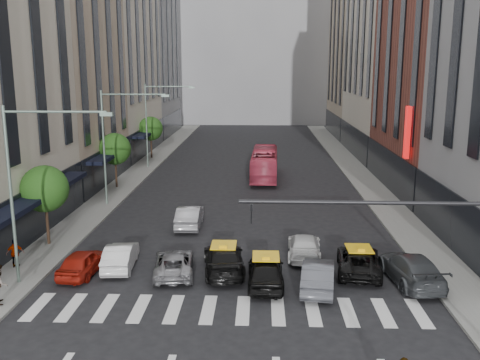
# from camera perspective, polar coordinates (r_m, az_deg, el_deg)

# --- Properties ---
(ground) EXTENTS (160.00, 160.00, 0.00)m
(ground) POSITION_cam_1_polar(r_m,az_deg,el_deg) (23.96, -1.28, -15.24)
(ground) COLOR black
(ground) RESTS_ON ground
(sidewalk_left) EXTENTS (3.00, 96.00, 0.15)m
(sidewalk_left) POSITION_cam_1_polar(r_m,az_deg,el_deg) (53.94, -11.61, 0.15)
(sidewalk_left) COLOR slate
(sidewalk_left) RESTS_ON ground
(sidewalk_right) EXTENTS (3.00, 96.00, 0.15)m
(sidewalk_right) POSITION_cam_1_polar(r_m,az_deg,el_deg) (53.37, 13.14, -0.05)
(sidewalk_right) COLOR slate
(sidewalk_right) RESTS_ON ground
(building_left_b) EXTENTS (8.00, 16.00, 24.00)m
(building_left_b) POSITION_cam_1_polar(r_m,az_deg,el_deg) (52.56, -18.67, 12.55)
(building_left_b) COLOR tan
(building_left_b) RESTS_ON ground
(building_left_c) EXTENTS (8.00, 20.00, 36.00)m
(building_left_c) POSITION_cam_1_polar(r_m,az_deg,el_deg) (70.05, -13.62, 17.49)
(building_left_c) COLOR beige
(building_left_c) RESTS_ON ground
(building_left_d) EXTENTS (8.00, 18.00, 30.00)m
(building_left_d) POSITION_cam_1_polar(r_m,az_deg,el_deg) (88.26, -10.11, 14.50)
(building_left_d) COLOR gray
(building_left_d) RESTS_ON ground
(building_right_b) EXTENTS (8.00, 18.00, 26.00)m
(building_right_b) POSITION_cam_1_polar(r_m,az_deg,el_deg) (50.76, 20.79, 13.58)
(building_right_b) COLOR brown
(building_right_b) RESTS_ON ground
(building_right_d) EXTENTS (8.00, 18.00, 28.00)m
(building_right_d) POSITION_cam_1_polar(r_m,az_deg,el_deg) (87.71, 12.87, 13.75)
(building_right_d) COLOR tan
(building_right_d) RESTS_ON ground
(building_far) EXTENTS (30.00, 10.00, 36.00)m
(building_far) POSITION_cam_1_polar(r_m,az_deg,el_deg) (106.48, 1.54, 15.84)
(building_far) COLOR gray
(building_far) RESTS_ON ground
(tree_near) EXTENTS (2.88, 2.88, 4.95)m
(tree_near) POSITION_cam_1_polar(r_m,az_deg,el_deg) (34.68, -20.11, -0.90)
(tree_near) COLOR black
(tree_near) RESTS_ON sidewalk_left
(tree_mid) EXTENTS (2.88, 2.88, 4.95)m
(tree_mid) POSITION_cam_1_polar(r_m,az_deg,el_deg) (49.58, -13.20, 3.24)
(tree_mid) COLOR black
(tree_mid) RESTS_ON sidewalk_left
(tree_far) EXTENTS (2.88, 2.88, 4.95)m
(tree_far) POSITION_cam_1_polar(r_m,az_deg,el_deg) (65.01, -9.51, 5.42)
(tree_far) COLOR black
(tree_far) RESTS_ON sidewalk_left
(streetlamp_near) EXTENTS (5.38, 0.25, 9.00)m
(streetlamp_near) POSITION_cam_1_polar(r_m,az_deg,el_deg) (28.15, -21.67, 0.79)
(streetlamp_near) COLOR gray
(streetlamp_near) RESTS_ON sidewalk_left
(streetlamp_mid) EXTENTS (5.38, 0.25, 9.00)m
(streetlamp_mid) POSITION_cam_1_polar(r_m,az_deg,el_deg) (43.09, -13.17, 4.97)
(streetlamp_mid) COLOR gray
(streetlamp_mid) RESTS_ON sidewalk_left
(streetlamp_far) EXTENTS (5.38, 0.25, 9.00)m
(streetlamp_far) POSITION_cam_1_polar(r_m,az_deg,el_deg) (58.59, -9.07, 6.94)
(streetlamp_far) COLOR gray
(streetlamp_far) RESTS_ON sidewalk_left
(traffic_signal) EXTENTS (10.10, 0.20, 6.00)m
(traffic_signal) POSITION_cam_1_polar(r_m,az_deg,el_deg) (22.20, 18.84, -5.68)
(traffic_signal) COLOR black
(traffic_signal) RESTS_ON ground
(liberty_sign) EXTENTS (0.30, 0.70, 4.00)m
(liberty_sign) POSITION_cam_1_polar(r_m,az_deg,el_deg) (43.05, 17.43, 4.86)
(liberty_sign) COLOR red
(liberty_sign) RESTS_ON ground
(car_red) EXTENTS (1.97, 4.13, 1.36)m
(car_red) POSITION_cam_1_polar(r_m,az_deg,el_deg) (30.19, -16.44, -8.41)
(car_red) COLOR maroon
(car_red) RESTS_ON ground
(car_white_front) EXTENTS (1.82, 4.34, 1.40)m
(car_white_front) POSITION_cam_1_polar(r_m,az_deg,el_deg) (30.60, -12.62, -7.89)
(car_white_front) COLOR silver
(car_white_front) RESTS_ON ground
(car_silver) EXTENTS (2.62, 4.72, 1.25)m
(car_silver) POSITION_cam_1_polar(r_m,az_deg,el_deg) (29.21, -7.06, -8.81)
(car_silver) COLOR gray
(car_silver) RESTS_ON ground
(taxi_left) EXTENTS (2.70, 5.43, 1.52)m
(taxi_left) POSITION_cam_1_polar(r_m,az_deg,el_deg) (29.28, -1.74, -8.39)
(taxi_left) COLOR black
(taxi_left) RESTS_ON ground
(taxi_center) EXTENTS (1.84, 4.53, 1.54)m
(taxi_center) POSITION_cam_1_polar(r_m,az_deg,el_deg) (27.61, 2.77, -9.67)
(taxi_center) COLOR black
(taxi_center) RESTS_ON ground
(car_grey_mid) EXTENTS (2.14, 4.64, 1.47)m
(car_grey_mid) POSITION_cam_1_polar(r_m,az_deg,el_deg) (27.46, 8.32, -9.99)
(car_grey_mid) COLOR #484950
(car_grey_mid) RESTS_ON ground
(taxi_right) EXTENTS (2.84, 5.11, 1.35)m
(taxi_right) POSITION_cam_1_polar(r_m,az_deg,el_deg) (29.91, 12.54, -8.41)
(taxi_right) COLOR black
(taxi_right) RESTS_ON ground
(car_grey_curb) EXTENTS (2.76, 5.54, 1.55)m
(car_grey_curb) POSITION_cam_1_polar(r_m,az_deg,el_deg) (29.27, 17.77, -8.97)
(car_grey_curb) COLOR #3A3E41
(car_grey_curb) RESTS_ON ground
(car_row2_left) EXTENTS (1.66, 4.62, 1.52)m
(car_row2_left) POSITION_cam_1_polar(r_m,az_deg,el_deg) (37.38, -5.39, -3.87)
(car_row2_left) COLOR #A5A4AA
(car_row2_left) RESTS_ON ground
(car_row2_right) EXTENTS (2.17, 4.73, 1.34)m
(car_row2_right) POSITION_cam_1_polar(r_m,az_deg,el_deg) (31.76, 6.85, -6.98)
(car_row2_right) COLOR silver
(car_row2_right) RESTS_ON ground
(bus) EXTENTS (2.75, 10.56, 2.92)m
(bus) POSITION_cam_1_polar(r_m,az_deg,el_deg) (53.21, 2.63, 1.74)
(bus) COLOR #C73A54
(bus) RESTS_ON ground
(pedestrian_near) EXTENTS (1.02, 1.12, 1.88)m
(pedestrian_near) POSITION_cam_1_polar(r_m,az_deg,el_deg) (27.64, -24.26, -10.04)
(pedestrian_near) COLOR gray
(pedestrian_near) RESTS_ON sidewalk_left
(pedestrian_far) EXTENTS (1.00, 0.65, 1.58)m
(pedestrian_far) POSITION_cam_1_polar(r_m,az_deg,el_deg) (32.03, -22.85, -7.21)
(pedestrian_far) COLOR gray
(pedestrian_far) RESTS_ON sidewalk_left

